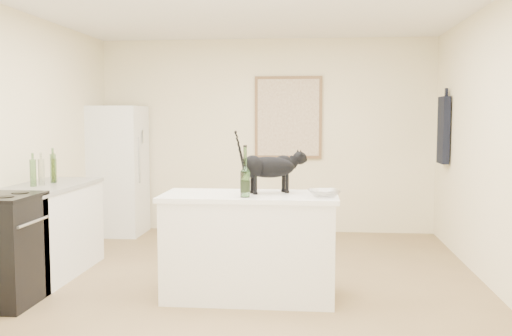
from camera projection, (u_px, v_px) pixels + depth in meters
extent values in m
plane|color=#8F744C|center=(241.00, 290.00, 5.24)|extent=(5.50, 5.50, 0.00)
plane|color=#FAEAC1|center=(266.00, 136.00, 7.85)|extent=(4.50, 0.00, 4.50)
plane|color=#FAEAC1|center=(158.00, 179.00, 2.40)|extent=(4.50, 0.00, 4.50)
plane|color=#FAEAC1|center=(504.00, 147.00, 4.90)|extent=(0.00, 5.50, 5.50)
cube|color=white|center=(250.00, 248.00, 4.99)|extent=(1.44, 0.67, 0.86)
cube|color=white|center=(250.00, 196.00, 4.95)|extent=(1.50, 0.70, 0.04)
cube|color=white|center=(48.00, 232.00, 5.69)|extent=(0.60, 1.40, 0.86)
cube|color=gray|center=(47.00, 187.00, 5.65)|extent=(0.62, 1.44, 0.04)
cube|color=white|center=(117.00, 170.00, 7.69)|extent=(0.68, 0.68, 1.70)
cube|color=brown|center=(288.00, 118.00, 7.77)|extent=(0.90, 0.03, 1.10)
cube|color=beige|center=(288.00, 118.00, 7.75)|extent=(0.82, 0.00, 1.02)
cube|color=black|center=(444.00, 130.00, 6.93)|extent=(0.08, 0.34, 0.80)
cylinder|color=#275E25|center=(245.00, 174.00, 4.75)|extent=(0.11, 0.11, 0.38)
imported|color=white|center=(324.00, 194.00, 4.74)|extent=(0.32, 0.32, 0.06)
cube|color=beige|center=(143.00, 136.00, 7.67)|extent=(0.03, 0.14, 0.18)
cylinder|color=#1A5022|center=(53.00, 169.00, 5.77)|extent=(0.06, 0.06, 0.29)
cylinder|color=olive|center=(54.00, 170.00, 5.88)|extent=(0.06, 0.06, 0.23)
cylinder|color=#235D1F|center=(33.00, 173.00, 5.48)|extent=(0.06, 0.06, 0.26)
cylinder|color=#97A497|center=(41.00, 172.00, 5.58)|extent=(0.06, 0.06, 0.26)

